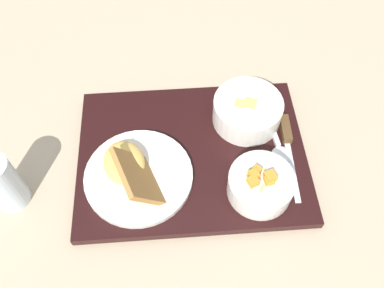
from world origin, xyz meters
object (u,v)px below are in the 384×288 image
(bowl_soup, at_px, (247,110))
(knife, at_px, (287,136))
(bowl_salad, at_px, (261,184))
(glass_water, at_px, (4,185))
(plate_main, at_px, (135,173))
(spoon, at_px, (277,141))

(bowl_soup, bearing_deg, knife, 140.22)
(bowl_salad, height_order, knife, bowl_salad)
(bowl_salad, bearing_deg, glass_water, -6.96)
(plate_main, bearing_deg, bowl_salad, 165.00)
(knife, bearing_deg, spoon, -67.02)
(bowl_salad, xyz_separation_m, glass_water, (0.44, -0.05, 0.01))
(plate_main, xyz_separation_m, spoon, (-0.28, -0.04, -0.01))
(spoon, height_order, glass_water, glass_water)
(bowl_soup, bearing_deg, plate_main, 24.48)
(glass_water, bearing_deg, bowl_salad, 173.04)
(bowl_salad, distance_m, plate_main, 0.23)
(plate_main, height_order, spoon, plate_main)
(bowl_soup, height_order, plate_main, plate_main)
(glass_water, bearing_deg, bowl_soup, -166.59)
(plate_main, bearing_deg, spoon, -171.70)
(spoon, bearing_deg, bowl_soup, -146.35)
(plate_main, xyz_separation_m, knife, (-0.30, -0.05, -0.01))
(glass_water, bearing_deg, plate_main, -178.91)
(knife, distance_m, spoon, 0.02)
(bowl_salad, distance_m, bowl_soup, 0.16)
(bowl_salad, relative_size, plate_main, 0.59)
(bowl_salad, relative_size, glass_water, 0.99)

